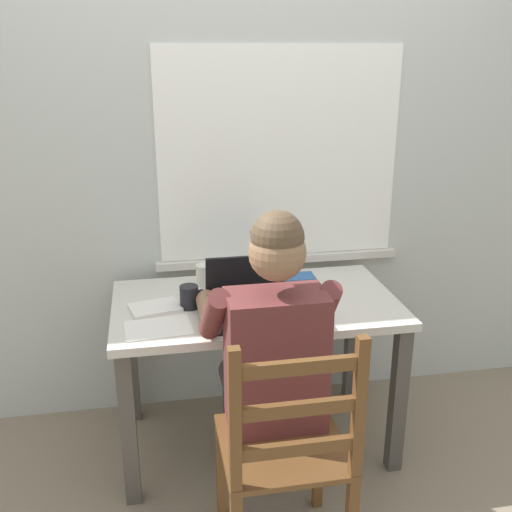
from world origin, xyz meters
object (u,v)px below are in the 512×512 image
computer_mouse (307,313)px  coffee_mug_white (205,275)px  desk (256,323)px  seated_person (270,353)px  coffee_mug_dark (190,297)px  book_stack_main (295,282)px  wooden_chair (286,453)px  laptop (249,302)px

computer_mouse → coffee_mug_white: size_ratio=0.89×
desk → computer_mouse: size_ratio=12.05×
seated_person → computer_mouse: (0.20, 0.21, 0.04)m
coffee_mug_dark → computer_mouse: bearing=-21.7°
desk → coffee_mug_white: 0.33m
seated_person → coffee_mug_white: bearing=105.1°
desk → coffee_mug_dark: coffee_mug_dark is taller
desk → seated_person: 0.42m
book_stack_main → wooden_chair: bearing=-105.6°
seated_person → book_stack_main: 0.60m
wooden_chair → book_stack_main: (0.23, 0.83, 0.27)m
coffee_mug_white → coffee_mug_dark: size_ratio=0.98×
coffee_mug_dark → book_stack_main: bearing=17.4°
wooden_chair → desk: bearing=88.0°
coffee_mug_dark → seated_person: bearing=-57.1°
wooden_chair → book_stack_main: bearing=74.4°
wooden_chair → laptop: 0.64m
book_stack_main → laptop: bearing=-134.4°
wooden_chair → book_stack_main: size_ratio=4.87×
laptop → coffee_mug_white: laptop is taller
computer_mouse → book_stack_main: bearing=84.2°
laptop → coffee_mug_white: bearing=112.7°
seated_person → laptop: 0.30m
wooden_chair → laptop: (-0.03, 0.57, 0.30)m
computer_mouse → seated_person: bearing=-132.6°
coffee_mug_white → book_stack_main: bearing=-11.5°
computer_mouse → coffee_mug_white: coffee_mug_white is taller
book_stack_main → coffee_mug_white: bearing=168.5°
desk → wooden_chair: (-0.02, -0.70, -0.14)m
laptop → computer_mouse: laptop is taller
coffee_mug_white → book_stack_main: coffee_mug_white is taller
seated_person → laptop: bearing=95.1°
desk → seated_person: (-0.02, -0.42, 0.08)m
seated_person → wooden_chair: 0.36m
seated_person → desk: bearing=86.6°
wooden_chair → book_stack_main: wooden_chair is taller
seated_person → book_stack_main: bearing=67.1°
book_stack_main → computer_mouse: bearing=-95.8°
desk → seated_person: size_ratio=0.97×
computer_mouse → wooden_chair: bearing=-111.7°
desk → laptop: 0.21m
computer_mouse → book_stack_main: (0.03, 0.33, 0.00)m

